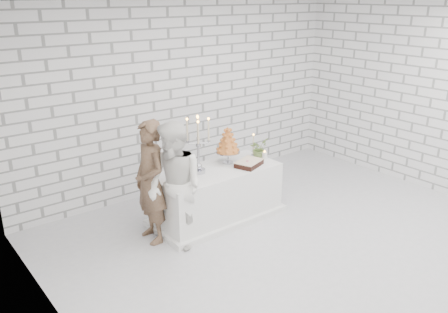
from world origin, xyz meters
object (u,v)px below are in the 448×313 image
(bride, at_px, (175,187))
(candelabra, at_px, (198,145))
(croquembouche, at_px, (228,145))
(cake_table, at_px, (217,194))
(groom, at_px, (150,182))

(bride, height_order, candelabra, bride)
(croquembouche, bearing_deg, bride, -160.64)
(cake_table, relative_size, bride, 1.10)
(bride, bearing_deg, candelabra, 111.79)
(candelabra, relative_size, croquembouche, 1.45)
(groom, bearing_deg, candelabra, 95.41)
(groom, xyz_separation_m, croquembouche, (1.32, 0.08, 0.21))
(bride, distance_m, candelabra, 0.77)
(cake_table, distance_m, groom, 1.13)
(candelabra, distance_m, croquembouche, 0.57)
(cake_table, xyz_separation_m, groom, (-1.04, 0.04, 0.44))
(groom, xyz_separation_m, candelabra, (0.77, 0.02, 0.34))
(groom, relative_size, bride, 0.99)
(cake_table, distance_m, bride, 1.03)
(cake_table, height_order, candelabra, candelabra)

